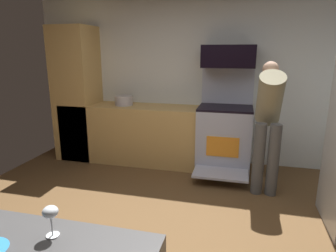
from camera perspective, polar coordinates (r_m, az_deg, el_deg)
The scene contains 9 objects.
ground_plane at distance 2.92m, azimuth -2.18°, elevation -22.09°, with size 5.20×4.80×0.02m, color brown.
wall_back at distance 4.66m, azimuth 5.79°, elevation 9.08°, with size 5.20×0.12×2.60m, color silver.
lower_cabinet_run at distance 4.69m, azimuth -6.09°, elevation -1.48°, with size 2.40×0.60×0.90m, color tan.
cabinet_column at distance 4.99m, azimuth -17.18°, elevation 5.98°, with size 0.60×0.60×2.10m, color tan.
oven_range at distance 4.39m, azimuth 10.86°, elevation -1.99°, with size 0.76×1.04×1.50m.
microwave at distance 4.32m, azimuth 11.67°, elevation 13.12°, with size 0.74×0.38×0.31m, color black.
person_cook at distance 3.75m, azimuth 18.94°, elevation 1.60°, with size 0.31×0.62×1.60m.
wine_glass_mid at distance 1.47m, azimuth -21.87°, elevation -15.54°, with size 0.07×0.07×0.15m.
stock_pot at distance 4.65m, azimuth -8.59°, elevation 4.93°, with size 0.28×0.28×0.15m, color #BBB3B7.
Camera 1 is at (0.67, -2.25, 1.72)m, focal length 31.37 mm.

